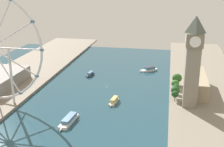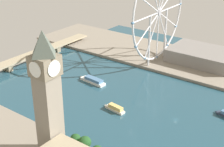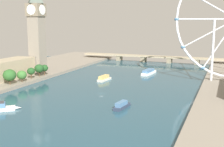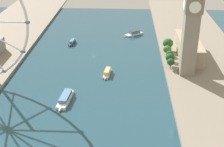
{
  "view_description": "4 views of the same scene",
  "coord_description": "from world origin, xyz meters",
  "px_view_note": "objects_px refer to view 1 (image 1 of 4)",
  "views": [
    {
      "loc": [
        -72.86,
        339.99,
        128.88
      ],
      "look_at": [
        -8.15,
        8.35,
        18.86
      ],
      "focal_mm": 47.76,
      "sensor_mm": 36.0,
      "label": 1
    },
    {
      "loc": [
        -228.18,
        -100.56,
        153.99
      ],
      "look_at": [
        15.76,
        79.54,
        16.35
      ],
      "focal_mm": 53.37,
      "sensor_mm": 36.0,
      "label": 2
    },
    {
      "loc": [
        97.64,
        -224.42,
        60.91
      ],
      "look_at": [
        -10.37,
        51.58,
        7.67
      ],
      "focal_mm": 48.12,
      "sensor_mm": 36.0,
      "label": 3
    },
    {
      "loc": [
        -37.61,
        340.42,
        142.9
      ],
      "look_at": [
        -24.61,
        74.91,
        13.2
      ],
      "focal_mm": 51.72,
      "sensor_mm": 36.0,
      "label": 4
    }
  ],
  "objects_px": {
    "clock_tower": "(193,61)",
    "parliament_block": "(196,83)",
    "tour_boat_2": "(90,74)",
    "tour_boat_1": "(69,120)",
    "tour_boat_0": "(149,69)",
    "tour_boat_3": "(114,101)"
  },
  "relations": [
    {
      "from": "clock_tower",
      "to": "tour_boat_2",
      "type": "xyz_separation_m",
      "value": [
        127.39,
        -83.35,
        -48.69
      ]
    },
    {
      "from": "tour_boat_1",
      "to": "tour_boat_0",
      "type": "bearing_deg",
      "value": 165.87
    },
    {
      "from": "tour_boat_1",
      "to": "tour_boat_3",
      "type": "bearing_deg",
      "value": 153.24
    },
    {
      "from": "tour_boat_0",
      "to": "tour_boat_3",
      "type": "bearing_deg",
      "value": 39.19
    },
    {
      "from": "tour_boat_2",
      "to": "parliament_block",
      "type": "bearing_deg",
      "value": 81.45
    },
    {
      "from": "tour_boat_2",
      "to": "tour_boat_3",
      "type": "xyz_separation_m",
      "value": [
        -49.11,
        84.71,
        0.24
      ]
    },
    {
      "from": "clock_tower",
      "to": "parliament_block",
      "type": "height_order",
      "value": "clock_tower"
    },
    {
      "from": "tour_boat_0",
      "to": "tour_boat_3",
      "type": "relative_size",
      "value": 1.08
    },
    {
      "from": "clock_tower",
      "to": "tour_boat_1",
      "type": "relative_size",
      "value": 2.57
    },
    {
      "from": "clock_tower",
      "to": "tour_boat_2",
      "type": "bearing_deg",
      "value": -33.19
    },
    {
      "from": "tour_boat_2",
      "to": "tour_boat_3",
      "type": "distance_m",
      "value": 97.91
    },
    {
      "from": "parliament_block",
      "to": "tour_boat_2",
      "type": "bearing_deg",
      "value": -15.72
    },
    {
      "from": "tour_boat_3",
      "to": "parliament_block",
      "type": "bearing_deg",
      "value": 124.61
    },
    {
      "from": "tour_boat_0",
      "to": "tour_boat_2",
      "type": "relative_size",
      "value": 1.21
    },
    {
      "from": "clock_tower",
      "to": "parliament_block",
      "type": "distance_m",
      "value": 59.75
    },
    {
      "from": "parliament_block",
      "to": "tour_boat_0",
      "type": "bearing_deg",
      "value": -52.17
    },
    {
      "from": "tour_boat_0",
      "to": "tour_boat_3",
      "type": "distance_m",
      "value": 125.43
    },
    {
      "from": "clock_tower",
      "to": "tour_boat_0",
      "type": "xyz_separation_m",
      "value": [
        49.85,
        -120.8,
        -48.36
      ]
    },
    {
      "from": "clock_tower",
      "to": "tour_boat_3",
      "type": "bearing_deg",
      "value": 1.0
    },
    {
      "from": "parliament_block",
      "to": "tour_boat_3",
      "type": "xyz_separation_m",
      "value": [
        87.34,
        46.31,
        -10.14
      ]
    },
    {
      "from": "parliament_block",
      "to": "tour_boat_0",
      "type": "relative_size",
      "value": 2.83
    },
    {
      "from": "clock_tower",
      "to": "tour_boat_3",
      "type": "xyz_separation_m",
      "value": [
        78.29,
        1.36,
        -48.45
      ]
    }
  ]
}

